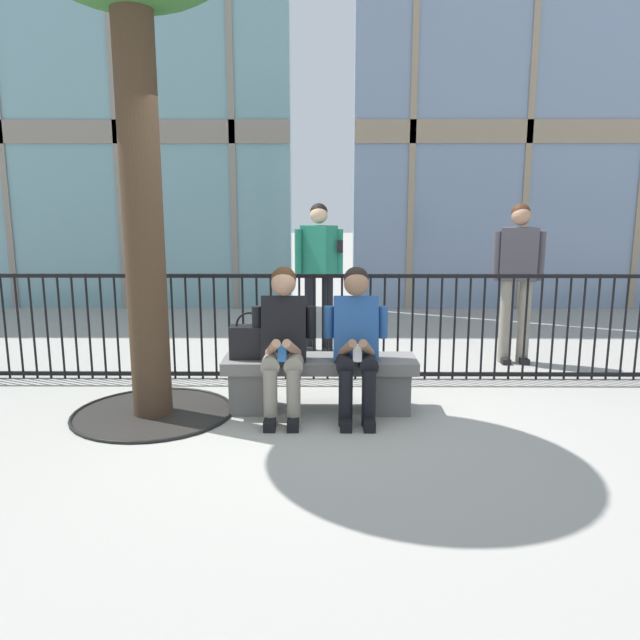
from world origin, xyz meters
TOP-DOWN VIEW (x-y plane):
  - ground_plane at (0.00, 0.00)m, footprint 60.00×60.00m
  - stone_bench at (0.00, 0.00)m, footprint 1.60×0.44m
  - seated_person_with_phone at (-0.29, -0.13)m, footprint 0.52×0.66m
  - seated_person_companion at (0.29, -0.13)m, footprint 0.52×0.66m
  - handbag_on_bench at (-0.58, -0.01)m, footprint 0.32×0.17m
  - bystander_at_railing at (-0.03, 2.08)m, footprint 0.55×0.41m
  - bystander_further_back at (2.10, 1.57)m, footprint 0.55×0.31m
  - plaza_railing at (-0.00, 0.91)m, footprint 9.50×0.04m

SIDE VIEW (x-z plane):
  - ground_plane at x=0.00m, z-range 0.00..0.00m
  - stone_bench at x=0.00m, z-range 0.05..0.50m
  - plaza_railing at x=0.00m, z-range 0.01..1.05m
  - handbag_on_bench at x=-0.58m, z-range 0.40..0.79m
  - seated_person_with_phone at x=-0.29m, z-range 0.04..1.26m
  - seated_person_companion at x=0.29m, z-range 0.04..1.26m
  - bystander_further_back at x=2.10m, z-range 0.15..1.86m
  - bystander_at_railing at x=-0.03m, z-range 0.15..1.86m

